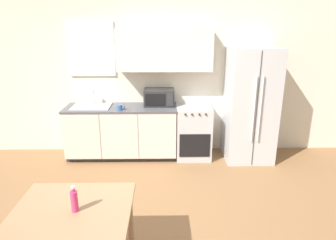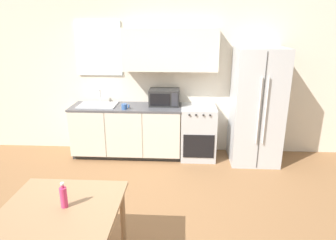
# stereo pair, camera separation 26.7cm
# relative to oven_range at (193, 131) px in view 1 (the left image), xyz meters

# --- Properties ---
(ground_plane) EXTENTS (12.00, 12.00, 0.00)m
(ground_plane) POSITION_rel_oven_range_xyz_m (-0.77, -1.67, -0.46)
(ground_plane) COLOR olive
(wall_back) EXTENTS (12.00, 0.38, 2.70)m
(wall_back) POSITION_rel_oven_range_xyz_m (-0.74, 0.31, 0.97)
(wall_back) COLOR beige
(wall_back) RESTS_ON ground_plane
(kitchen_counter) EXTENTS (1.90, 0.64, 0.91)m
(kitchen_counter) POSITION_rel_oven_range_xyz_m (-1.24, 0.00, 0.00)
(kitchen_counter) COLOR #333333
(kitchen_counter) RESTS_ON ground_plane
(oven_range) EXTENTS (0.59, 0.64, 0.91)m
(oven_range) POSITION_rel_oven_range_xyz_m (0.00, 0.00, 0.00)
(oven_range) COLOR #B7BABC
(oven_range) RESTS_ON ground_plane
(refrigerator) EXTENTS (0.78, 0.80, 1.91)m
(refrigerator) POSITION_rel_oven_range_xyz_m (0.94, -0.07, 0.50)
(refrigerator) COLOR silver
(refrigerator) RESTS_ON ground_plane
(kitchen_sink) EXTENTS (0.64, 0.45, 0.24)m
(kitchen_sink) POSITION_rel_oven_range_xyz_m (-1.74, 0.01, 0.47)
(kitchen_sink) COLOR #B7BABC
(kitchen_sink) RESTS_ON kitchen_counter
(microwave) EXTENTS (0.51, 0.36, 0.28)m
(microwave) POSITION_rel_oven_range_xyz_m (-0.59, 0.10, 0.59)
(microwave) COLOR #282828
(microwave) RESTS_ON kitchen_counter
(coffee_mug) EXTENTS (0.13, 0.09, 0.09)m
(coffee_mug) POSITION_rel_oven_range_xyz_m (-1.23, -0.19, 0.50)
(coffee_mug) COLOR #335999
(coffee_mug) RESTS_ON kitchen_counter
(dining_table) EXTENTS (1.01, 0.96, 0.74)m
(dining_table) POSITION_rel_oven_range_xyz_m (-1.31, -2.74, 0.19)
(dining_table) COLOR #997551
(dining_table) RESTS_ON ground_plane
(drink_bottle) EXTENTS (0.06, 0.06, 0.23)m
(drink_bottle) POSITION_rel_oven_range_xyz_m (-1.27, -2.73, 0.39)
(drink_bottle) COLOR #DB386B
(drink_bottle) RESTS_ON dining_table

